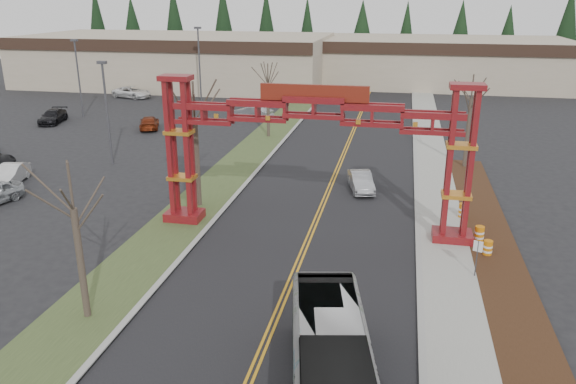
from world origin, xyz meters
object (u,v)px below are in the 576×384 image
(parked_car_near_b, at_px, (10,175))
(bare_tree_right_far, at_px, (471,100))
(silver_sedan, at_px, (361,181))
(light_pole_mid, at_px, (78,73))
(parked_car_far_c, at_px, (53,117))
(barrel_south, at_px, (488,249))
(light_pole_far, at_px, (199,60))
(parked_car_far_b, at_px, (132,92))
(bare_tree_median_near, at_px, (73,209))
(barrel_mid, at_px, (479,235))
(street_sign, at_px, (477,252))
(barrel_north, at_px, (463,211))
(light_pole_near, at_px, (106,106))
(retail_building_west, at_px, (178,60))
(gateway_arch, at_px, (314,132))
(parked_car_mid_a, at_px, (149,123))
(parked_car_far_a, at_px, (253,112))
(transit_bus, at_px, (333,380))
(retail_building_east, at_px, (439,61))
(bare_tree_median_far, at_px, (268,85))
(bare_tree_median_mid, at_px, (195,119))

(parked_car_near_b, xyz_separation_m, bare_tree_right_far, (33.21, 11.13, 4.75))
(silver_sedan, bearing_deg, light_pole_mid, 135.86)
(parked_car_far_c, bearing_deg, barrel_south, -43.73)
(light_pole_mid, height_order, light_pole_far, light_pole_far)
(parked_car_far_b, bearing_deg, bare_tree_median_near, -139.54)
(barrel_south, bearing_deg, light_pole_far, 127.34)
(parked_car_far_c, xyz_separation_m, barrel_mid, (42.07, -23.70, -0.21))
(street_sign, height_order, barrel_north, street_sign)
(light_pole_near, relative_size, street_sign, 4.20)
(retail_building_west, height_order, light_pole_mid, light_pole_mid)
(parked_car_near_b, bearing_deg, light_pole_mid, 93.51)
(barrel_north, bearing_deg, retail_building_west, 127.72)
(gateway_arch, xyz_separation_m, bare_tree_median_near, (-8.00, -11.34, -0.99))
(parked_car_mid_a, xyz_separation_m, light_pole_mid, (-10.02, 4.05, 4.37))
(parked_car_far_a, bearing_deg, parked_car_far_c, -53.22)
(transit_bus, xyz_separation_m, bare_tree_right_far, (6.86, 30.64, 3.96))
(retail_building_east, xyz_separation_m, parked_car_mid_a, (-31.04, -38.70, -2.86))
(light_pole_far, bearing_deg, barrel_north, -49.48)
(gateway_arch, bearing_deg, silver_sedan, 74.18)
(parked_car_far_c, bearing_deg, gateway_arch, -48.90)
(bare_tree_median_near, relative_size, barrel_south, 7.69)
(retail_building_west, xyz_separation_m, silver_sedan, (32.24, -46.07, -3.09))
(gateway_arch, relative_size, bare_tree_right_far, 2.44)
(gateway_arch, xyz_separation_m, light_pole_far, (-20.80, 38.41, -0.46))
(bare_tree_median_far, bearing_deg, bare_tree_right_far, -21.39)
(bare_tree_median_near, bearing_deg, parked_car_far_b, 114.40)
(retail_building_east, distance_m, barrel_south, 63.62)
(parked_car_mid_a, height_order, light_pole_near, light_pole_near)
(parked_car_far_b, bearing_deg, bare_tree_median_far, -111.57)
(retail_building_west, height_order, parked_car_near_b, retail_building_west)
(bare_tree_median_mid, bearing_deg, light_pole_mid, 133.04)
(parked_car_mid_a, height_order, bare_tree_median_mid, bare_tree_median_mid)
(light_pole_near, relative_size, light_pole_mid, 0.96)
(retail_building_west, xyz_separation_m, parked_car_far_c, (-2.60, -30.13, -3.06))
(parked_car_mid_a, height_order, bare_tree_median_near, bare_tree_median_near)
(bare_tree_median_mid, relative_size, barrel_north, 8.15)
(light_pole_mid, bearing_deg, parked_car_mid_a, -21.99)
(silver_sedan, xyz_separation_m, barrel_south, (7.48, -9.48, -0.22))
(bare_tree_right_far, xyz_separation_m, light_pole_far, (-30.80, 23.12, 0.06))
(light_pole_near, bearing_deg, retail_building_east, 61.08)
(parked_car_mid_a, height_order, barrel_north, parked_car_mid_a)
(retail_building_west, xyz_separation_m, barrel_north, (38.88, -50.28, -3.26))
(parked_car_near_b, distance_m, light_pole_near, 8.92)
(transit_bus, bearing_deg, barrel_south, 53.13)
(light_pole_far, bearing_deg, retail_building_east, 37.40)
(silver_sedan, xyz_separation_m, light_pole_mid, (-33.29, 19.41, 4.35))
(parked_car_near_b, relative_size, barrel_mid, 4.37)
(parked_car_far_c, bearing_deg, bare_tree_median_mid, -53.52)
(retail_building_west, xyz_separation_m, street_sign, (38.80, -58.26, -2.33))
(retail_building_west, relative_size, street_sign, 23.07)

